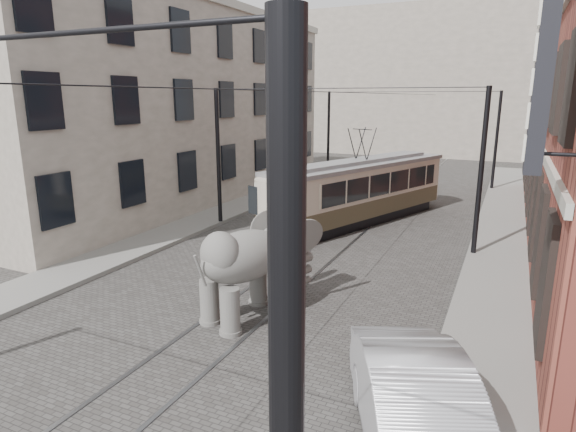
% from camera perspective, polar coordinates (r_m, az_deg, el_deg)
% --- Properties ---
extents(ground, '(120.00, 120.00, 0.00)m').
position_cam_1_polar(ground, '(14.51, -2.06, -8.92)').
color(ground, '#42403D').
extents(tram_rails, '(1.54, 80.00, 0.02)m').
position_cam_1_polar(tram_rails, '(14.50, -2.06, -8.88)').
color(tram_rails, slate).
rests_on(tram_rails, ground).
extents(sidewalk_right, '(2.00, 60.00, 0.15)m').
position_cam_1_polar(sidewalk_right, '(13.14, 22.57, -12.24)').
color(sidewalk_right, slate).
rests_on(sidewalk_right, ground).
extents(sidewalk_left, '(2.00, 60.00, 0.15)m').
position_cam_1_polar(sidewalk_left, '(18.20, -20.71, -4.79)').
color(sidewalk_left, slate).
rests_on(sidewalk_left, ground).
extents(stucco_building, '(7.00, 24.00, 10.00)m').
position_cam_1_polar(stucco_building, '(27.79, -13.39, 12.26)').
color(stucco_building, gray).
rests_on(stucco_building, ground).
extents(distant_block, '(28.00, 10.00, 14.00)m').
position_cam_1_polar(distant_block, '(52.28, 18.82, 14.72)').
color(distant_block, gray).
rests_on(distant_block, ground).
extents(catenary, '(11.00, 30.20, 6.00)m').
position_cam_1_polar(catenary, '(18.23, 4.44, 5.59)').
color(catenary, black).
rests_on(catenary, ground).
extents(tram, '(5.94, 10.87, 4.28)m').
position_cam_1_polar(tram, '(22.03, 8.60, 4.66)').
color(tram, beige).
rests_on(tram, ground).
extents(elephant, '(3.66, 4.80, 2.60)m').
position_cam_1_polar(elephant, '(12.46, -5.19, -6.45)').
color(elephant, '#615E5A').
rests_on(elephant, ground).
extents(parked_car, '(3.52, 5.08, 1.59)m').
position_cam_1_polar(parked_car, '(8.38, 15.44, -21.88)').
color(parked_car, '#A1A0A5').
rests_on(parked_car, ground).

